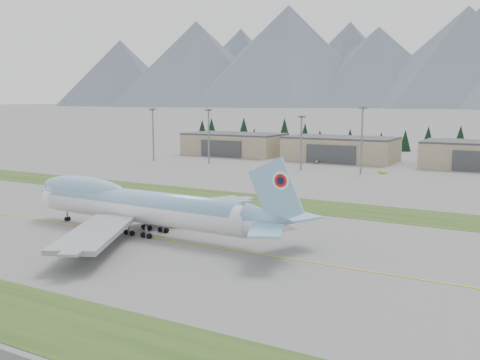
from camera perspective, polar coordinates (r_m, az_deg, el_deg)
The scene contains 10 objects.
ground at distance 105.66m, azimuth -8.14°, elevation -6.30°, with size 7000.00×7000.00×0.00m, color slate.
grass_strip_far at distance 143.11m, azimuth 2.85°, elevation -2.33°, with size 400.00×18.00×0.08m, color #2A4A1A.
taxiway_line_main at distance 105.66m, azimuth -8.14°, elevation -6.30°, with size 400.00×0.40×0.02m, color gold.
boeing_747_freighter at distance 110.29m, azimuth -10.62°, elevation -2.69°, with size 65.28×56.72×17.30m.
hangar_left at distance 267.00m, azimuth -0.59°, elevation 3.86°, with size 48.00×26.60×10.80m.
hangar_center at distance 244.44m, azimuth 10.68°, elevation 3.29°, with size 48.00×26.60×10.80m.
floodlight_masts at distance 208.06m, azimuth 6.86°, elevation 5.42°, with size 171.61×7.81×24.60m.
service_vehicle_a at distance 233.03m, azimuth 8.16°, elevation 1.77°, with size 1.46×3.62×1.23m, color silver.
service_vehicle_b at distance 205.24m, azimuth 14.94°, elevation 0.68°, with size 1.19×3.39×1.12m, color #C4D034.
conifer_belt at distance 305.08m, azimuth 14.04°, elevation 4.49°, with size 274.76×16.09×16.57m.
Camera 1 is at (62.36, -81.00, 26.75)m, focal length 40.00 mm.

